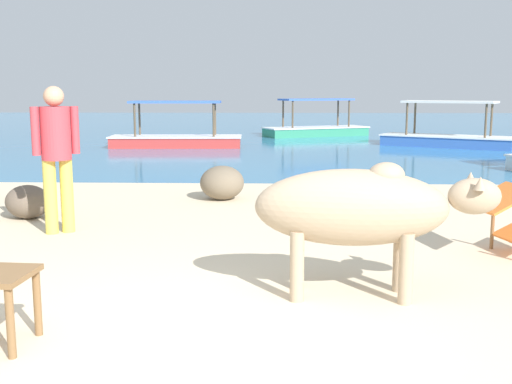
{
  "coord_description": "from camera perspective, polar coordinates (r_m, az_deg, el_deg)",
  "views": [
    {
      "loc": [
        0.55,
        -3.54,
        1.62
      ],
      "look_at": [
        0.34,
        3.0,
        0.55
      ],
      "focal_mm": 43.99,
      "sensor_mm": 36.0,
      "label": 1
    }
  ],
  "objects": [
    {
      "name": "cow",
      "position": [
        4.81,
        9.25,
        -1.5
      ],
      "size": [
        1.85,
        0.61,
        1.05
      ],
      "rotation": [
        0.0,
        0.0,
        6.24
      ],
      "color": "tan",
      "rests_on": "sand_beach"
    },
    {
      "name": "boat_green",
      "position": [
        21.97,
        5.47,
        5.8
      ],
      "size": [
        3.82,
        2.55,
        1.29
      ],
      "rotation": [
        0.0,
        0.0,
        3.56
      ],
      "color": "#338E66",
      "rests_on": "water_surface"
    },
    {
      "name": "shore_rock_small",
      "position": [
        8.26,
        -20.03,
        -0.84
      ],
      "size": [
        0.74,
        0.71,
        0.42
      ],
      "primitive_type": "ellipsoid",
      "rotation": [
        0.0,
        0.0,
        2.68
      ],
      "color": "#6B5B4C",
      "rests_on": "sand_beach"
    },
    {
      "name": "sand_beach",
      "position": [
        3.92,
        -6.59,
        -14.87
      ],
      "size": [
        18.0,
        14.0,
        0.04
      ],
      "primitive_type": "cube",
      "color": "beige",
      "rests_on": "ground"
    },
    {
      "name": "water_surface",
      "position": [
        25.6,
        0.66,
        5.69
      ],
      "size": [
        60.0,
        36.0,
        0.03
      ],
      "primitive_type": "cube",
      "color": "teal",
      "rests_on": "ground"
    },
    {
      "name": "shore_rock_medium",
      "position": [
        9.09,
        -3.11,
        0.85
      ],
      "size": [
        0.8,
        0.81,
        0.49
      ],
      "primitive_type": "ellipsoid",
      "rotation": [
        0.0,
        0.0,
        1.27
      ],
      "color": "#756651",
      "rests_on": "sand_beach"
    },
    {
      "name": "boat_blue",
      "position": [
        18.59,
        17.04,
        4.81
      ],
      "size": [
        3.77,
        2.8,
        1.29
      ],
      "rotation": [
        0.0,
        0.0,
        5.77
      ],
      "color": "#3866B7",
      "rests_on": "water_surface"
    },
    {
      "name": "boat_red",
      "position": [
        17.82,
        -7.27,
        4.96
      ],
      "size": [
        3.72,
        1.32,
        1.29
      ],
      "rotation": [
        0.0,
        0.0,
        0.04
      ],
      "color": "#C63833",
      "rests_on": "water_surface"
    },
    {
      "name": "person_standing",
      "position": [
        7.21,
        -17.7,
        3.82
      ],
      "size": [
        0.45,
        0.32,
        1.62
      ],
      "rotation": [
        0.0,
        0.0,
        2.1
      ],
      "color": "#DBC64C",
      "rests_on": "sand_beach"
    }
  ]
}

